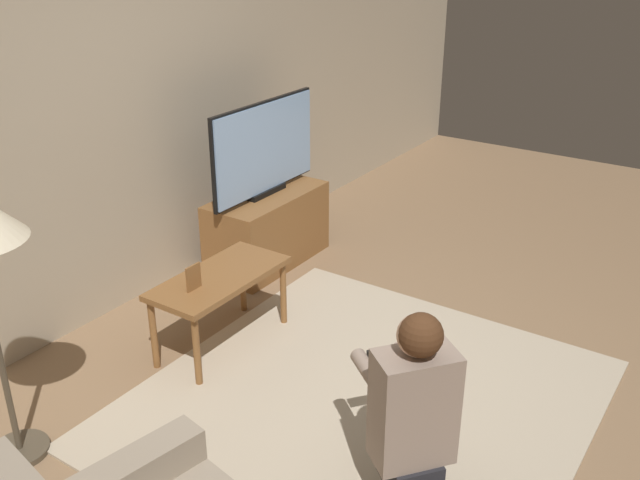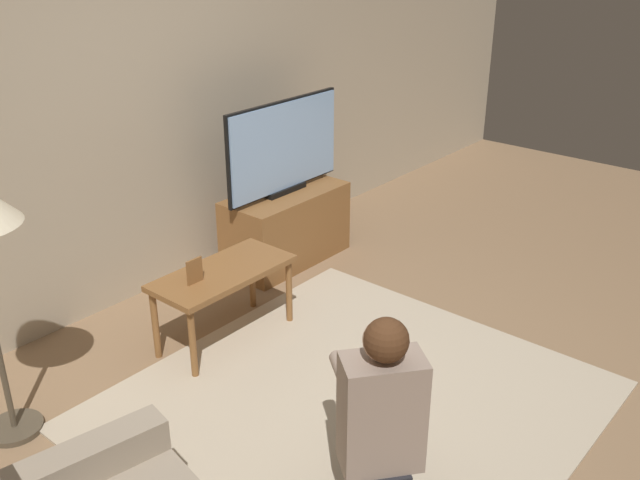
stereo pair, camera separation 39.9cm
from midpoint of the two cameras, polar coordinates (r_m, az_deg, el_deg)
The scene contains 8 objects.
ground_plane at distance 3.92m, azimuth 5.49°, elevation -13.22°, with size 10.00×10.00×0.00m, color #896B4C.
wall_back at distance 4.60m, azimuth -14.21°, elevation 10.01°, with size 10.00×0.06×2.60m.
rug at distance 3.91m, azimuth 5.49°, elevation -13.12°, with size 2.38×2.22×0.02m.
tv_stand at distance 5.33m, azimuth -0.59°, elevation 1.03°, with size 0.97×0.46×0.55m.
tv at distance 5.12m, azimuth -0.65°, elevation 7.41°, with size 1.10×0.08×0.68m.
coffee_table at distance 4.27m, azimuth -5.11°, elevation -3.20°, with size 0.88×0.41×0.48m.
person_kneeling at distance 3.06m, azimuth 8.89°, elevation -14.57°, with size 0.71×0.80×0.96m.
picture_frame at distance 4.08m, azimuth -7.27°, elevation -2.55°, with size 0.11×0.01×0.15m.
Camera 2 is at (-2.48, -1.87, 2.38)m, focal length 40.00 mm.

